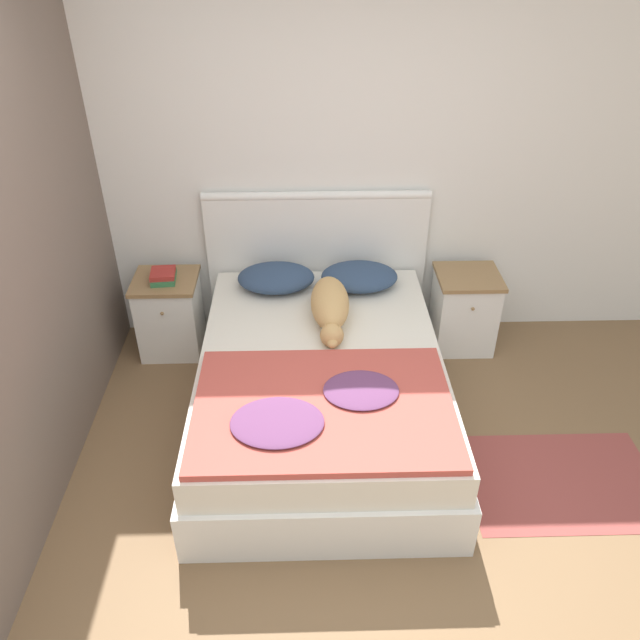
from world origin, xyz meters
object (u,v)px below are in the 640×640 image
bed (321,389)px  dog (330,305)px  nightstand_left (170,314)px  nightstand_right (464,310)px  pillow_left (276,278)px  book_stack (163,276)px  pillow_right (359,277)px

bed → dog: 0.52m
nightstand_left → nightstand_right: bearing=0.0°
nightstand_right → pillow_left: 1.35m
pillow_left → dog: (0.35, -0.39, 0.03)m
nightstand_left → pillow_left: (0.75, -0.04, 0.31)m
nightstand_right → book_stack: book_stack is taller
bed → pillow_right: (0.28, 0.75, 0.34)m
nightstand_left → dog: bearing=-21.4°
nightstand_left → nightstand_right: (2.06, 0.00, 0.00)m
nightstand_left → book_stack: (-0.00, -0.01, 0.32)m
bed → nightstand_left: bearing=142.6°
nightstand_right → pillow_right: bearing=-177.2°
nightstand_left → dog: size_ratio=0.77×
pillow_left → dog: size_ratio=0.69×
bed → pillow_right: pillow_right is taller
nightstand_right → pillow_left: pillow_left is taller
nightstand_left → dog: 1.23m
pillow_left → book_stack: bearing=177.7°
nightstand_right → pillow_left: (-1.31, -0.04, 0.31)m
bed → dog: (0.07, 0.36, 0.36)m
pillow_right → book_stack: size_ratio=2.28×
book_stack → pillow_left: bearing=-2.3°
book_stack → nightstand_left: bearing=84.0°
nightstand_left → nightstand_right: 2.06m
nightstand_right → pillow_right: pillow_right is taller
nightstand_left → nightstand_right: same height
nightstand_left → pillow_left: size_ratio=1.12×
bed → dog: size_ratio=2.66×
pillow_right → book_stack: (-1.31, 0.03, 0.01)m
nightstand_right → book_stack: 2.09m
pillow_right → dog: dog is taller
nightstand_right → dog: size_ratio=0.77×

